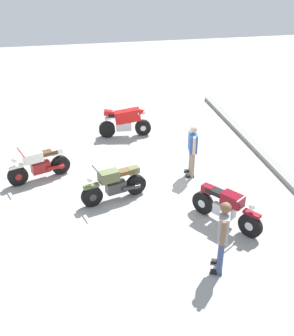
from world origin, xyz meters
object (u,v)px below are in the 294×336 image
at_px(motorcycle_maroon_cruiser, 226,207).
at_px(motorcycle_red_sportbike, 125,121).
at_px(person_in_gray_shirt, 223,232).
at_px(motorcycle_olive_vintage, 115,185).
at_px(person_in_blue_shirt, 192,147).
at_px(motorcycle_cream_vintage, 39,165).

relative_size(motorcycle_maroon_cruiser, motorcycle_red_sportbike, 0.91).
height_order(motorcycle_maroon_cruiser, person_in_gray_shirt, person_in_gray_shirt).
bearing_deg(motorcycle_olive_vintage, person_in_gray_shirt, 103.81).
distance_m(motorcycle_maroon_cruiser, motorcycle_olive_vintage, 3.15).
height_order(motorcycle_olive_vintage, person_in_blue_shirt, person_in_blue_shirt).
relative_size(person_in_gray_shirt, person_in_blue_shirt, 1.06).
xyz_separation_m(motorcycle_cream_vintage, motorcycle_olive_vintage, (1.60, 2.10, 0.00)).
bearing_deg(person_in_gray_shirt, motorcycle_cream_vintage, -27.70).
height_order(motorcycle_red_sportbike, person_in_gray_shirt, person_in_gray_shirt).
distance_m(motorcycle_cream_vintage, motorcycle_red_sportbike, 4.07).
xyz_separation_m(motorcycle_maroon_cruiser, person_in_gray_shirt, (1.58, -0.72, 0.51)).
height_order(motorcycle_cream_vintage, person_in_gray_shirt, person_in_gray_shirt).
relative_size(motorcycle_olive_vintage, person_in_blue_shirt, 1.15).
bearing_deg(person_in_blue_shirt, motorcycle_maroon_cruiser, 100.80).
bearing_deg(person_in_blue_shirt, motorcycle_cream_vintage, 0.31).
height_order(motorcycle_maroon_cruiser, person_in_blue_shirt, person_in_blue_shirt).
bearing_deg(motorcycle_cream_vintage, motorcycle_olive_vintage, 122.12).
bearing_deg(motorcycle_cream_vintage, motorcycle_maroon_cruiser, 124.51).
height_order(motorcycle_maroon_cruiser, motorcycle_cream_vintage, motorcycle_maroon_cruiser).
xyz_separation_m(motorcycle_maroon_cruiser, motorcycle_red_sportbike, (-5.99, -1.69, 0.07)).
bearing_deg(person_in_gray_shirt, motorcycle_maroon_cruiser, -91.61).
bearing_deg(person_in_blue_shirt, motorcycle_olive_vintage, 28.84).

